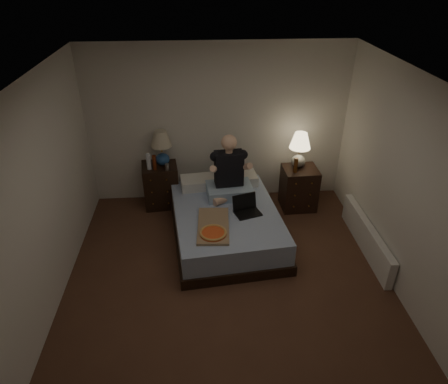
{
  "coord_description": "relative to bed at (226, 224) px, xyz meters",
  "views": [
    {
      "loc": [
        -0.31,
        -3.56,
        3.51
      ],
      "look_at": [
        0.0,
        0.9,
        0.85
      ],
      "focal_mm": 32.0,
      "sensor_mm": 36.0,
      "label": 1
    }
  ],
  "objects": [
    {
      "name": "lamp_right",
      "position": [
        1.18,
        0.83,
        0.73
      ],
      "size": [
        0.33,
        0.33,
        0.56
      ],
      "primitive_type": null,
      "rotation": [
        0.0,
        0.0,
        0.02
      ],
      "color": "gray",
      "rests_on": "nightstand_right"
    },
    {
      "name": "nightstand_right",
      "position": [
        1.21,
        0.75,
        0.11
      ],
      "size": [
        0.54,
        0.49,
        0.68
      ],
      "primitive_type": "cube",
      "rotation": [
        0.0,
        0.0,
        0.03
      ],
      "color": "black",
      "rests_on": "floor"
    },
    {
      "name": "wall_right",
      "position": [
        1.96,
        -1.05,
        1.02
      ],
      "size": [
        0.0,
        4.5,
        2.5
      ],
      "primitive_type": "cube",
      "rotation": [
        1.57,
        0.0,
        -1.57
      ],
      "color": "silver",
      "rests_on": "ground"
    },
    {
      "name": "soda_can",
      "position": [
        -0.84,
        0.82,
        0.52
      ],
      "size": [
        0.07,
        0.07,
        0.1
      ],
      "primitive_type": "cylinder",
      "color": "#9D9D99",
      "rests_on": "nightstand_left"
    },
    {
      "name": "nightstand_left",
      "position": [
        -0.97,
        0.99,
        0.12
      ],
      "size": [
        0.59,
        0.54,
        0.7
      ],
      "primitive_type": "cube",
      "rotation": [
        0.0,
        0.0,
        0.11
      ],
      "color": "black",
      "rests_on": "floor"
    },
    {
      "name": "laptop",
      "position": [
        0.29,
        -0.11,
        0.35
      ],
      "size": [
        0.41,
        0.37,
        0.24
      ],
      "primitive_type": null,
      "rotation": [
        0.0,
        0.0,
        0.31
      ],
      "color": "black",
      "rests_on": "bed"
    },
    {
      "name": "bed",
      "position": [
        0.0,
        0.0,
        0.0
      ],
      "size": [
        1.6,
        2.01,
        0.47
      ],
      "primitive_type": "cube",
      "rotation": [
        0.0,
        0.0,
        0.11
      ],
      "color": "#5677AC",
      "rests_on": "floor"
    },
    {
      "name": "pizza_box",
      "position": [
        -0.21,
        -0.58,
        0.27
      ],
      "size": [
        0.44,
        0.78,
        0.08
      ],
      "primitive_type": null,
      "rotation": [
        0.0,
        0.0,
        -0.06
      ],
      "color": "#9D805E",
      "rests_on": "bed"
    },
    {
      "name": "radiator",
      "position": [
        1.89,
        -0.4,
        -0.03
      ],
      "size": [
        0.1,
        1.6,
        0.4
      ],
      "primitive_type": "cube",
      "color": "silver",
      "rests_on": "floor"
    },
    {
      "name": "person",
      "position": [
        0.08,
        0.4,
        0.7
      ],
      "size": [
        0.7,
        0.58,
        0.93
      ],
      "primitive_type": null,
      "rotation": [
        0.0,
        0.0,
        0.09
      ],
      "color": "black",
      "rests_on": "bed"
    },
    {
      "name": "beer_bottle_left",
      "position": [
        -1.02,
        0.86,
        0.58
      ],
      "size": [
        0.06,
        0.06,
        0.23
      ],
      "primitive_type": "cylinder",
      "color": "#60230D",
      "rests_on": "nightstand_left"
    },
    {
      "name": "lamp_left",
      "position": [
        -0.91,
        1.0,
        0.75
      ],
      "size": [
        0.33,
        0.33,
        0.56
      ],
      "primitive_type": null,
      "rotation": [
        0.0,
        0.0,
        0.05
      ],
      "color": "navy",
      "rests_on": "nightstand_left"
    },
    {
      "name": "beer_bottle_right",
      "position": [
        1.1,
        0.66,
        0.56
      ],
      "size": [
        0.06,
        0.06,
        0.23
      ],
      "primitive_type": "cylinder",
      "color": "#572B0C",
      "rests_on": "nightstand_right"
    },
    {
      "name": "ceiling",
      "position": [
        -0.04,
        -1.05,
        2.27
      ],
      "size": [
        4.0,
        4.5,
        0.0
      ],
      "primitive_type": "cube",
      "rotation": [
        3.14,
        0.0,
        0.0
      ],
      "color": "white",
      "rests_on": "ground"
    },
    {
      "name": "floor",
      "position": [
        -0.04,
        -1.05,
        -0.23
      ],
      "size": [
        4.0,
        4.5,
        0.0
      ],
      "primitive_type": "cube",
      "color": "brown",
      "rests_on": "ground"
    },
    {
      "name": "water_bottle",
      "position": [
        -1.11,
        0.87,
        0.59
      ],
      "size": [
        0.07,
        0.07,
        0.25
      ],
      "primitive_type": "cylinder",
      "color": "silver",
      "rests_on": "nightstand_left"
    },
    {
      "name": "wall_left",
      "position": [
        -2.04,
        -1.05,
        1.02
      ],
      "size": [
        0.0,
        4.5,
        2.5
      ],
      "primitive_type": "cube",
      "rotation": [
        1.57,
        0.0,
        1.57
      ],
      "color": "silver",
      "rests_on": "ground"
    },
    {
      "name": "wall_back",
      "position": [
        -0.04,
        1.2,
        1.02
      ],
      "size": [
        4.0,
        0.0,
        2.5
      ],
      "primitive_type": "cube",
      "rotation": [
        1.57,
        0.0,
        0.0
      ],
      "color": "silver",
      "rests_on": "ground"
    }
  ]
}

